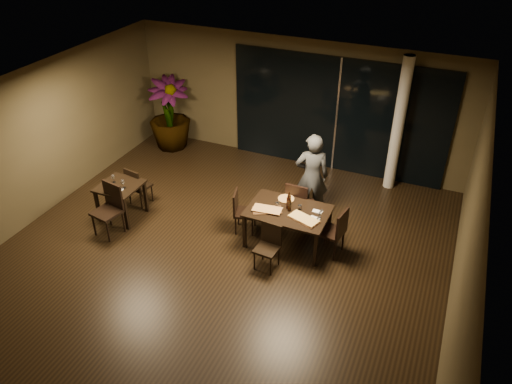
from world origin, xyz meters
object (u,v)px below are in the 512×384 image
object	(u,v)px
side_table	(120,190)
diner	(312,177)
main_table	(288,213)
chair_side_near	(110,206)
bottle_c	(289,199)
bottle_b	(290,204)
chair_main_far	(298,202)
chair_main_right	(335,230)
potted_plant	(169,114)
chair_side_far	(137,185)
bottle_a	(288,201)
chair_main_near	(269,244)
chair_main_left	(241,209)

from	to	relation	value
side_table	diner	bearing A→B (deg)	23.95
main_table	chair_side_near	size ratio (longest dim) A/B	1.43
side_table	diner	xyz separation A→B (m)	(3.50, 1.56, 0.30)
chair_side_near	bottle_c	bearing A→B (deg)	30.21
bottle_b	diner	bearing A→B (deg)	85.77
chair_main_far	bottle_b	distance (m)	0.72
chair_main_right	bottle_b	world-z (taller)	bottle_b
potted_plant	chair_side_far	bearing A→B (deg)	-73.70
chair_main_far	chair_main_right	size ratio (longest dim) A/B	1.02
bottle_a	bottle_b	size ratio (longest dim) A/B	1.05
bottle_a	bottle_b	bearing A→B (deg)	-53.39
main_table	chair_side_near	distance (m)	3.43
chair_side_near	bottle_b	size ratio (longest dim) A/B	3.55
chair_side_far	bottle_c	size ratio (longest dim) A/B	2.81
chair_main_right	bottle_c	xyz separation A→B (m)	(-0.94, 0.09, 0.37)
chair_main_right	potted_plant	distance (m)	5.66
bottle_c	chair_side_far	bearing A→B (deg)	-177.67
chair_side_far	chair_side_near	distance (m)	1.01
diner	bottle_a	world-z (taller)	diner
chair_main_right	bottle_c	bearing A→B (deg)	-85.33
potted_plant	bottle_a	world-z (taller)	potted_plant
chair_side_near	bottle_c	size ratio (longest dim) A/B	3.36
chair_side_near	bottle_b	bearing A→B (deg)	27.67
side_table	chair_main_right	bearing A→B (deg)	7.18
chair_side_far	chair_side_near	xyz separation A→B (m)	(0.09, -1.00, 0.10)
chair_main_near	potted_plant	distance (m)	5.26
chair_main_left	chair_side_far	bearing A→B (deg)	75.32
main_table	side_table	world-z (taller)	same
chair_main_left	chair_main_near	bearing A→B (deg)	-146.21
side_table	chair_main_left	distance (m)	2.49
chair_main_near	bottle_a	size ratio (longest dim) A/B	2.75
chair_main_left	potted_plant	world-z (taller)	potted_plant
potted_plant	bottle_c	size ratio (longest dim) A/B	5.84
chair_main_near	chair_side_near	size ratio (longest dim) A/B	0.81
chair_main_near	diner	distance (m)	1.86
chair_main_far	bottle_a	bearing A→B (deg)	90.60
side_table	chair_main_right	world-z (taller)	chair_main_right
chair_main_far	chair_side_near	xyz separation A→B (m)	(-3.26, -1.63, 0.03)
diner	bottle_a	bearing A→B (deg)	62.54
chair_side_far	diner	world-z (taller)	diner
side_table	bottle_c	bearing A→B (deg)	10.63
chair_main_far	chair_side_far	world-z (taller)	chair_main_far
chair_side_far	bottle_c	bearing A→B (deg)	-167.50
potted_plant	main_table	bearing A→B (deg)	-32.19
chair_main_right	bottle_b	bearing A→B (deg)	-76.52
chair_side_near	potted_plant	bearing A→B (deg)	114.12
chair_side_far	bottle_c	distance (m)	3.36
chair_side_far	potted_plant	world-z (taller)	potted_plant
side_table	chair_main_far	bearing A→B (deg)	18.27
diner	bottle_c	bearing A→B (deg)	61.30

